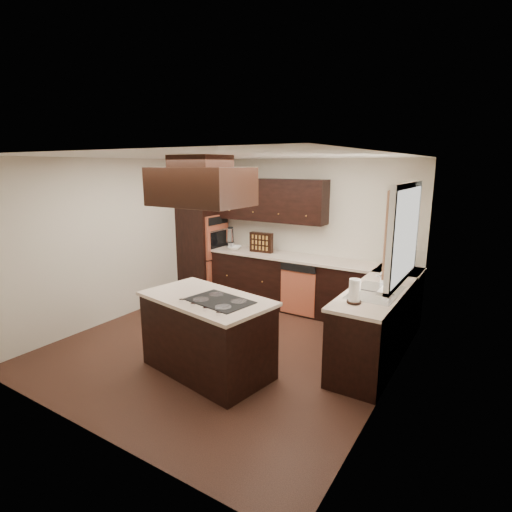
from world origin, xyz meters
name	(u,v)px	position (x,y,z in m)	size (l,w,h in m)	color
floor	(226,347)	(0.00, 0.00, -0.01)	(4.20, 4.20, 0.02)	#502D20
ceiling	(223,155)	(0.00, 0.00, 2.51)	(4.20, 4.20, 0.02)	white
wall_back	(297,233)	(0.00, 2.11, 1.25)	(4.20, 0.02, 2.50)	beige
wall_front	(77,303)	(0.00, -2.11, 1.25)	(4.20, 0.02, 2.50)	beige
wall_left	(115,240)	(-2.11, 0.00, 1.25)	(0.02, 4.20, 2.50)	beige
wall_right	(393,281)	(2.11, 0.00, 1.25)	(0.02, 4.20, 2.50)	beige
oven_column	(202,238)	(-1.78, 1.71, 1.06)	(0.65, 0.75, 2.12)	black
wall_oven_face	(217,237)	(-1.43, 1.71, 1.12)	(0.05, 0.62, 0.78)	#C35D3E
base_cabinets_back	(290,283)	(0.03, 1.80, 0.44)	(2.93, 0.60, 0.88)	black
base_cabinets_right	(381,321)	(1.80, 0.90, 0.44)	(0.60, 2.40, 0.88)	black
countertop_back	(290,257)	(0.03, 1.79, 0.90)	(2.93, 0.63, 0.04)	beige
countertop_right	(382,287)	(1.79, 0.90, 0.90)	(0.63, 2.40, 0.04)	beige
upper_cabinets	(271,200)	(-0.43, 1.93, 1.81)	(2.00, 0.34, 0.72)	black
dishwasher_front	(298,293)	(0.33, 1.50, 0.40)	(0.60, 0.05, 0.72)	#C35D3E
window_frame	(404,234)	(2.07, 0.55, 1.65)	(0.06, 1.32, 1.12)	white
window_pane	(407,234)	(2.10, 0.55, 1.65)	(0.00, 1.20, 1.00)	white
curtain_left	(390,234)	(2.01, 0.13, 1.70)	(0.02, 0.34, 0.90)	beige
curtain_right	(407,224)	(2.01, 0.97, 1.70)	(0.02, 0.34, 0.90)	beige
sink_rim	(375,292)	(1.80, 0.55, 0.92)	(0.52, 0.84, 0.01)	silver
island	(207,336)	(0.20, -0.64, 0.44)	(1.49, 0.81, 0.88)	black
island_top	(206,299)	(0.20, -0.64, 0.90)	(1.54, 0.87, 0.04)	beige
cooktop	(220,301)	(0.42, -0.68, 0.93)	(0.70, 0.47, 0.01)	black
range_hood	(201,187)	(0.10, -0.55, 2.16)	(1.05, 0.72, 0.42)	black
hood_duct	(200,161)	(0.10, -0.55, 2.44)	(0.55, 0.50, 0.13)	black
blender_base	(231,245)	(-1.19, 1.79, 0.97)	(0.15, 0.15, 0.10)	silver
blender_pitcher	(231,235)	(-1.19, 1.79, 1.15)	(0.13, 0.13, 0.26)	silver
spice_rack	(261,242)	(-0.52, 1.77, 1.09)	(0.41, 0.10, 0.34)	black
mixing_bowl	(235,248)	(-1.04, 1.71, 0.95)	(0.25, 0.25, 0.06)	white
soap_bottle	(386,275)	(1.80, 1.00, 1.03)	(0.10, 0.10, 0.22)	white
paper_towel	(355,291)	(1.70, 0.05, 1.06)	(0.13, 0.13, 0.27)	white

